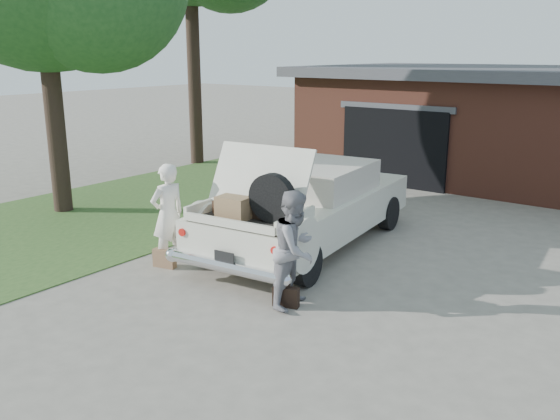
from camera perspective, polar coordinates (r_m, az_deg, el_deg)
The scene contains 8 objects.
ground at distance 10.19m, azimuth -2.04°, elevation -6.69°, with size 90.00×90.00×0.00m, color gray.
grass_strip at distance 15.90m, azimuth -10.70°, elevation 1.11°, with size 6.00×16.00×0.02m, color #2D4C1E.
house at distance 19.58m, azimuth 22.18°, elevation 7.80°, with size 12.80×7.80×3.30m.
sedan at distance 11.66m, azimuth 2.68°, elevation 0.43°, with size 2.75×5.86×2.23m.
woman_left at distance 10.83m, azimuth -10.73°, elevation -0.43°, with size 0.68×0.45×1.86m, color white.
woman_right at distance 8.90m, azimuth 1.51°, elevation -3.77°, with size 0.88×0.68×1.80m, color gray.
suitcase_left at distance 10.88m, azimuth -11.06°, elevation -4.60°, with size 0.43×0.14×0.33m, color #8B6646.
suitcase_right at distance 9.10m, azimuth 0.57°, elevation -8.37°, with size 0.40×0.13×0.31m, color black.
Camera 1 is at (5.97, -7.34, 3.78)m, focal length 38.00 mm.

